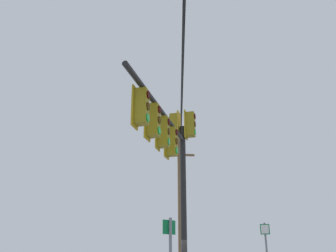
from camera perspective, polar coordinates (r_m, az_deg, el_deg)
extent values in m
cylinder|color=black|center=(12.63, 2.44, -13.96)|extent=(0.20, 0.20, 6.42)
cylinder|color=black|center=(10.61, -1.13, 2.37)|extent=(1.28, 5.56, 0.14)
cube|color=olive|center=(13.31, 3.50, 0.23)|extent=(0.35, 0.35, 0.90)
cube|color=#B29319|center=(13.34, 2.78, 0.16)|extent=(0.13, 0.44, 1.04)
cylinder|color=#360503|center=(13.38, 4.16, 1.50)|extent=(0.07, 0.20, 0.20)
cylinder|color=#3C2703|center=(13.28, 4.19, 0.29)|extent=(0.07, 0.20, 0.20)
cylinder|color=green|center=(13.18, 4.23, -0.93)|extent=(0.07, 0.20, 0.20)
cube|color=olive|center=(13.43, 0.99, 0.00)|extent=(0.35, 0.35, 0.90)
cube|color=#B29319|center=(13.39, 1.70, 0.06)|extent=(0.13, 0.44, 1.04)
cylinder|color=#360503|center=(13.57, 0.31, 1.13)|extent=(0.07, 0.20, 0.20)
cylinder|color=#3C2703|center=(13.47, 0.31, -0.06)|extent=(0.07, 0.20, 0.20)
cylinder|color=green|center=(13.37, 0.31, -1.27)|extent=(0.07, 0.20, 0.20)
cube|color=olive|center=(11.57, 0.57, -2.44)|extent=(0.35, 0.35, 0.90)
cube|color=#B29319|center=(11.61, -0.23, -2.51)|extent=(0.11, 0.44, 1.04)
cylinder|color=#360503|center=(11.62, 1.35, -0.95)|extent=(0.06, 0.20, 0.20)
cylinder|color=#3C2703|center=(11.52, 1.36, -2.36)|extent=(0.06, 0.20, 0.20)
cylinder|color=green|center=(11.43, 1.37, -3.80)|extent=(0.06, 0.20, 0.20)
cube|color=olive|center=(10.68, -0.73, -0.93)|extent=(0.36, 0.36, 0.90)
cube|color=#B29319|center=(10.72, -1.61, -0.99)|extent=(0.14, 0.44, 1.04)
cylinder|color=#360503|center=(10.74, 0.13, 0.65)|extent=(0.08, 0.20, 0.20)
cylinder|color=#3C2703|center=(10.64, 0.14, -0.86)|extent=(0.08, 0.20, 0.20)
cylinder|color=green|center=(10.54, 0.14, -2.40)|extent=(0.08, 0.20, 0.20)
cube|color=olive|center=(9.80, -2.26, 0.86)|extent=(0.35, 0.35, 0.90)
cube|color=#B29319|center=(9.85, -3.20, 0.76)|extent=(0.12, 0.44, 1.04)
cylinder|color=#360503|center=(9.86, -1.33, 2.58)|extent=(0.07, 0.20, 0.20)
cylinder|color=#3C2703|center=(9.75, -1.34, 0.95)|extent=(0.07, 0.20, 0.20)
cylinder|color=green|center=(9.65, -1.36, -0.71)|extent=(0.07, 0.20, 0.20)
cube|color=olive|center=(8.95, -4.09, 2.98)|extent=(0.36, 0.36, 0.90)
cube|color=#B29319|center=(9.00, -5.13, 2.88)|extent=(0.14, 0.44, 1.04)
cylinder|color=#360503|center=(9.02, -3.04, 4.84)|extent=(0.07, 0.20, 0.20)
cylinder|color=#3C2703|center=(8.90, -3.08, 3.08)|extent=(0.07, 0.20, 0.20)
cylinder|color=green|center=(8.79, -3.12, 1.28)|extent=(0.07, 0.20, 0.20)
cylinder|color=brown|center=(22.40, 1.99, -12.71)|extent=(0.34, 0.34, 9.42)
cube|color=brown|center=(23.05, 1.89, -4.47)|extent=(1.56, 1.09, 0.12)
cube|color=#0C7238|center=(13.87, 14.74, -15.16)|extent=(0.32, 0.12, 0.35)
cube|color=white|center=(13.86, 14.74, -15.15)|extent=(0.25, 0.08, 0.29)
cube|color=#0C7238|center=(8.51, 0.17, -15.36)|extent=(0.15, 0.36, 0.31)
cube|color=white|center=(8.52, 0.10, -15.36)|extent=(0.11, 0.30, 0.25)
cylinder|color=black|center=(12.72, 2.25, 4.47)|extent=(9.10, 19.23, 0.15)
cylinder|color=black|center=(12.85, 2.23, 5.63)|extent=(9.10, 19.23, 0.15)
cylinder|color=black|center=(13.04, 2.21, 7.36)|extent=(9.10, 19.23, 0.15)
cylinder|color=black|center=(13.24, 2.18, 8.99)|extent=(9.10, 19.23, 0.15)
cylinder|color=black|center=(13.47, 2.16, 10.74)|extent=(9.10, 19.23, 0.15)
cylinder|color=black|center=(13.50, 2.15, 10.93)|extent=(9.10, 19.23, 0.15)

